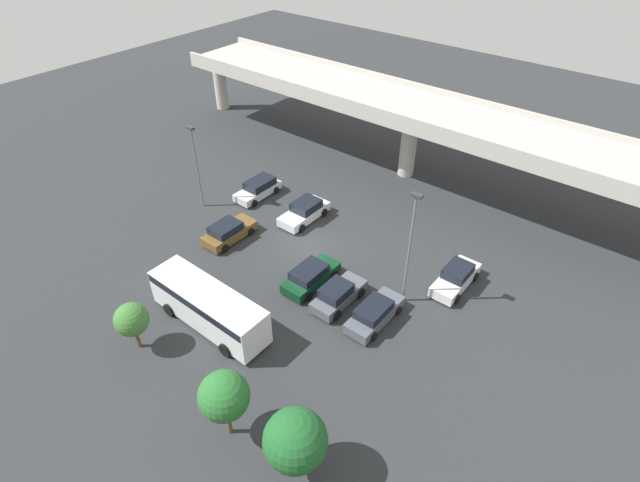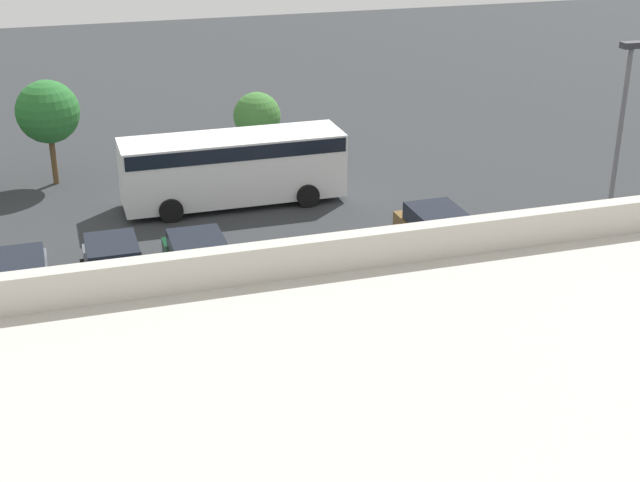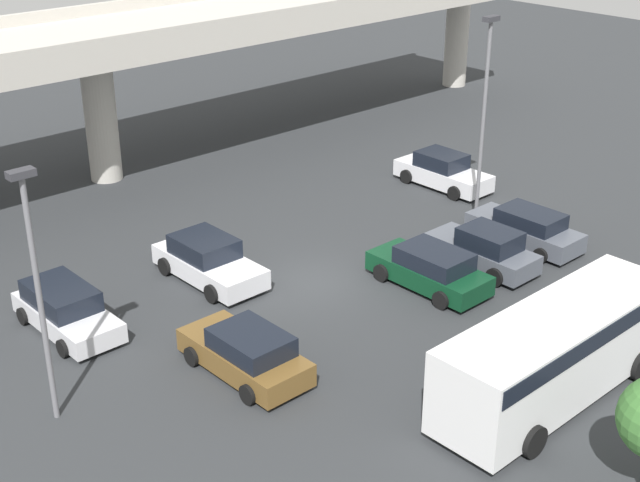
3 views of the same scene
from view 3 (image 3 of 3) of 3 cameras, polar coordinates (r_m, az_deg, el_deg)
ground_plane at (r=32.92m, az=-0.52°, el=-2.62°), size 110.72×110.72×0.00m
highway_overpass at (r=42.28m, az=-14.29°, el=11.79°), size 53.17×7.47×7.53m
parked_car_0 at (r=30.75m, az=-15.98°, el=-4.24°), size 2.07×4.51×1.51m
parked_car_1 at (r=27.34m, az=-4.75°, el=-7.15°), size 2.14×4.51×1.52m
parked_car_2 at (r=33.04m, az=-7.17°, el=-1.26°), size 2.20×4.74×1.63m
parked_car_3 at (r=32.49m, az=7.06°, el=-1.77°), size 2.14×4.62×1.52m
parked_car_4 at (r=34.23m, az=10.42°, el=-0.53°), size 2.01×4.39×1.63m
parked_car_5 at (r=36.49m, az=13.04°, el=0.78°), size 2.02×4.68×1.50m
parked_car_6 at (r=41.97m, az=7.85°, el=4.43°), size 2.02×4.69×1.62m
shuttle_bus at (r=26.59m, az=14.94°, el=-6.58°), size 8.77×2.76×2.80m
lamp_post_near_aisle at (r=24.64m, az=-17.69°, el=-2.30°), size 0.70×0.35×7.45m
lamp_post_mid_lot at (r=36.94m, az=10.47°, el=8.44°), size 0.70×0.35×8.65m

